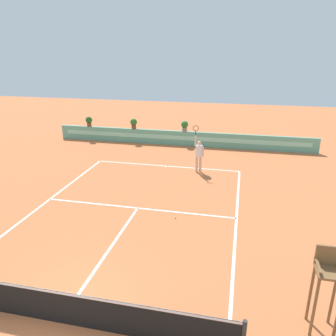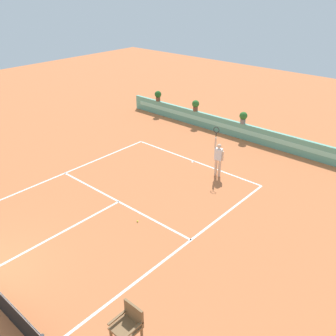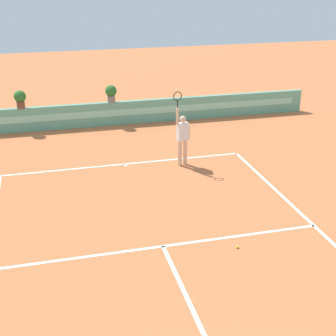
{
  "view_description": "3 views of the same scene",
  "coord_description": "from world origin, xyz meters",
  "px_view_note": "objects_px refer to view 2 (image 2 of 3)",
  "views": [
    {
      "loc": [
        4.03,
        -5.69,
        6.36
      ],
      "look_at": [
        0.76,
        8.87,
        1.0
      ],
      "focal_mm": 35.61,
      "sensor_mm": 36.0,
      "label": 1
    },
    {
      "loc": [
        10.85,
        -2.58,
        8.87
      ],
      "look_at": [
        0.76,
        8.87,
        1.0
      ],
      "focal_mm": 39.3,
      "sensor_mm": 36.0,
      "label": 2
    },
    {
      "loc": [
        -2.47,
        -3.69,
        6.44
      ],
      "look_at": [
        0.76,
        8.87,
        1.0
      ],
      "focal_mm": 52.72,
      "sensor_mm": 36.0,
      "label": 3
    }
  ],
  "objects_px": {
    "tennis_ball_near_baseline": "(137,221)",
    "potted_plant_centre": "(243,117)",
    "umpire_chair": "(129,334)",
    "potted_plant_left": "(196,105)",
    "potted_plant_far_left": "(158,95)",
    "tennis_player": "(218,157)"
  },
  "relations": [
    {
      "from": "umpire_chair",
      "to": "tennis_player",
      "type": "relative_size",
      "value": 0.83
    },
    {
      "from": "tennis_player",
      "to": "potted_plant_centre",
      "type": "distance_m",
      "value": 5.32
    },
    {
      "from": "umpire_chair",
      "to": "potted_plant_far_left",
      "type": "distance_m",
      "value": 19.97
    },
    {
      "from": "potted_plant_far_left",
      "to": "potted_plant_centre",
      "type": "distance_m",
      "value": 7.06
    },
    {
      "from": "potted_plant_far_left",
      "to": "tennis_player",
      "type": "bearing_deg",
      "value": -30.05
    },
    {
      "from": "umpire_chair",
      "to": "potted_plant_left",
      "type": "relative_size",
      "value": 2.96
    },
    {
      "from": "tennis_player",
      "to": "potted_plant_far_left",
      "type": "distance_m",
      "value": 10.08
    },
    {
      "from": "umpire_chair",
      "to": "potted_plant_left",
      "type": "distance_m",
      "value": 17.93
    },
    {
      "from": "tennis_ball_near_baseline",
      "to": "potted_plant_left",
      "type": "xyz_separation_m",
      "value": [
        -5.15,
        10.52,
        1.38
      ]
    },
    {
      "from": "tennis_ball_near_baseline",
      "to": "potted_plant_centre",
      "type": "relative_size",
      "value": 0.09
    },
    {
      "from": "tennis_ball_near_baseline",
      "to": "potted_plant_centre",
      "type": "distance_m",
      "value": 10.71
    },
    {
      "from": "potted_plant_centre",
      "to": "potted_plant_left",
      "type": "relative_size",
      "value": 1.0
    },
    {
      "from": "potted_plant_far_left",
      "to": "tennis_ball_near_baseline",
      "type": "bearing_deg",
      "value": -50.87
    },
    {
      "from": "tennis_player",
      "to": "potted_plant_centre",
      "type": "xyz_separation_m",
      "value": [
        -1.66,
        5.04,
        0.36
      ]
    },
    {
      "from": "tennis_ball_near_baseline",
      "to": "potted_plant_centre",
      "type": "height_order",
      "value": "potted_plant_centre"
    },
    {
      "from": "umpire_chair",
      "to": "tennis_player",
      "type": "distance_m",
      "value": 10.97
    },
    {
      "from": "umpire_chair",
      "to": "potted_plant_left",
      "type": "xyz_separation_m",
      "value": [
        -9.63,
        15.13,
        0.07
      ]
    },
    {
      "from": "tennis_ball_near_baseline",
      "to": "tennis_player",
      "type": "bearing_deg",
      "value": 88.3
    },
    {
      "from": "umpire_chair",
      "to": "tennis_player",
      "type": "xyz_separation_m",
      "value": [
        -4.32,
        10.08,
        -0.29
      ]
    },
    {
      "from": "tennis_player",
      "to": "potted_plant_far_left",
      "type": "relative_size",
      "value": 3.57
    },
    {
      "from": "potted_plant_centre",
      "to": "tennis_player",
      "type": "bearing_deg",
      "value": -71.81
    },
    {
      "from": "potted_plant_left",
      "to": "umpire_chair",
      "type": "bearing_deg",
      "value": -57.53
    }
  ]
}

